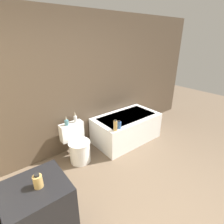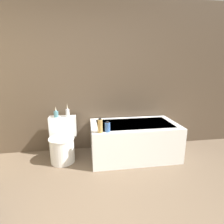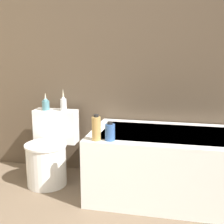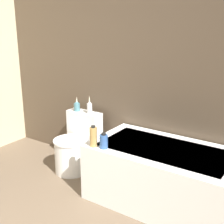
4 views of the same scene
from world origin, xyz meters
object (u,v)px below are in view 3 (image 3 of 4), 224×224
at_px(vase_silver, 63,103).
at_px(shampoo_bottle_short, 110,132).
at_px(shampoo_bottle_tall, 96,128).
at_px(bathtub, 172,165).
at_px(toilet, 49,153).
at_px(vase_gold, 46,104).

height_order(vase_silver, shampoo_bottle_short, vase_silver).
bearing_deg(shampoo_bottle_tall, shampoo_bottle_short, 11.03).
relative_size(bathtub, vase_silver, 6.38).
bearing_deg(shampoo_bottle_tall, vase_silver, 130.82).
height_order(toilet, shampoo_bottle_tall, shampoo_bottle_tall).
bearing_deg(toilet, vase_silver, 62.97).
relative_size(vase_gold, vase_silver, 0.80).
xyz_separation_m(toilet, vase_silver, (0.09, 0.18, 0.46)).
height_order(bathtub, vase_silver, vase_silver).
xyz_separation_m(bathtub, shampoo_bottle_tall, (-0.59, -0.34, 0.38)).
bearing_deg(vase_silver, toilet, -117.03).
bearing_deg(bathtub, vase_silver, 167.80).
height_order(bathtub, shampoo_bottle_short, shampoo_bottle_short).
bearing_deg(vase_silver, bathtub, -12.20).
distance_m(toilet, vase_gold, 0.49).
distance_m(bathtub, vase_gold, 1.36).
bearing_deg(shampoo_bottle_short, vase_silver, 137.46).
height_order(shampoo_bottle_tall, shampoo_bottle_short, shampoo_bottle_tall).
xyz_separation_m(vase_silver, shampoo_bottle_short, (0.60, -0.55, -0.11)).
relative_size(shampoo_bottle_tall, shampoo_bottle_short, 1.38).
bearing_deg(vase_gold, shampoo_bottle_tall, -39.50).
height_order(bathtub, toilet, toilet).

